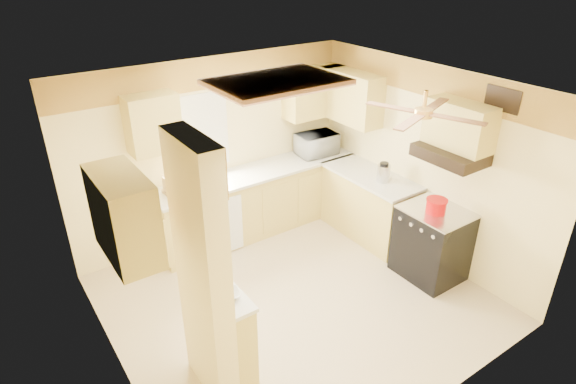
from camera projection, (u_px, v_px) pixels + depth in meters
floor at (295, 299)px, 5.67m from camera, size 4.00×4.00×0.00m
ceiling at (297, 90)px, 4.53m from camera, size 4.00×4.00×0.00m
wall_back at (214, 151)px, 6.49m from camera, size 4.00×0.00×4.00m
wall_front at (439, 304)px, 3.72m from camera, size 4.00×0.00×4.00m
wall_left at (105, 271)px, 4.09m from camera, size 0.00×3.80×3.80m
wall_right at (423, 163)px, 6.12m from camera, size 0.00×3.80×3.80m
wallpaper_border at (209, 73)px, 6.00m from camera, size 4.00×0.02×0.40m
partition_column at (203, 277)px, 4.02m from camera, size 0.20×0.70×2.50m
partition_ledge at (231, 338)px, 4.49m from camera, size 0.25×0.55×0.90m
ledge_top at (229, 298)px, 4.28m from camera, size 0.28×0.58×0.04m
lower_cabinets_back at (259, 201)px, 6.89m from camera, size 3.00×0.60×0.90m
lower_cabinets_right at (369, 206)px, 6.77m from camera, size 0.60×1.40×0.90m
countertop_back at (258, 172)px, 6.67m from camera, size 3.04×0.64×0.04m
countertop_right at (371, 176)px, 6.55m from camera, size 0.64×1.44×0.04m
dishwasher_panel at (223, 227)px, 6.29m from camera, size 0.58×0.02×0.80m
window at (196, 134)px, 6.22m from camera, size 0.92×0.02×1.02m
upper_cab_back_left at (152, 124)px, 5.66m from camera, size 0.60×0.35×0.70m
upper_cab_back_right at (314, 92)px, 6.88m from camera, size 0.90×0.35×0.70m
upper_cab_right at (351, 97)px, 6.67m from camera, size 0.35×1.00×0.70m
upper_cab_left_wall at (124, 216)px, 3.72m from camera, size 0.35×0.75×0.70m
upper_cab_over_stove at (460, 125)px, 5.31m from camera, size 0.35×0.76×0.52m
stove at (432, 243)px, 5.91m from camera, size 0.68×0.77×0.92m
range_hood at (450, 154)px, 5.42m from camera, size 0.50×0.76×0.14m
poster_menu at (210, 211)px, 3.80m from camera, size 0.02×0.42×0.57m
poster_nashville at (216, 277)px, 4.10m from camera, size 0.02×0.42×0.57m
ceiling_light_panel at (277, 83)px, 4.97m from camera, size 1.35×0.95×0.06m
ceiling_fan at (423, 112)px, 4.63m from camera, size 1.15×1.15×0.26m
vent_grate at (503, 99)px, 4.97m from camera, size 0.02×0.40×0.25m
microwave at (317, 144)px, 7.12m from camera, size 0.61×0.43×0.32m
bowl at (228, 294)px, 4.25m from camera, size 0.26×0.26×0.05m
dutch_oven at (436, 206)px, 5.64m from camera, size 0.25×0.25×0.17m
kettle at (383, 173)px, 6.31m from camera, size 0.17×0.17×0.26m
dish_rack at (179, 187)px, 6.04m from camera, size 0.38×0.29×0.21m
utensil_crock at (216, 175)px, 6.37m from camera, size 0.10×0.10×0.21m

